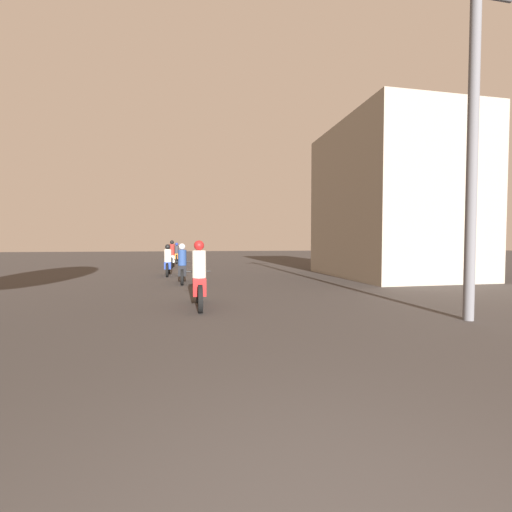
% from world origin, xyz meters
% --- Properties ---
extents(motorcycle_red, '(0.60, 1.99, 1.60)m').
position_xyz_m(motorcycle_red, '(-0.38, 7.18, 0.64)').
color(motorcycle_red, black).
rests_on(motorcycle_red, ground_plane).
extents(motorcycle_black, '(0.60, 2.08, 1.51)m').
position_xyz_m(motorcycle_black, '(-0.84, 12.29, 0.60)').
color(motorcycle_black, black).
rests_on(motorcycle_black, ground_plane).
extents(motorcycle_blue, '(0.60, 2.07, 1.47)m').
position_xyz_m(motorcycle_blue, '(-1.54, 15.42, 0.59)').
color(motorcycle_blue, black).
rests_on(motorcycle_blue, ground_plane).
extents(motorcycle_white, '(0.60, 2.06, 1.68)m').
position_xyz_m(motorcycle_white, '(-1.56, 20.53, 0.67)').
color(motorcycle_white, black).
rests_on(motorcycle_white, ground_plane).
extents(motorcycle_orange, '(0.60, 1.98, 1.53)m').
position_xyz_m(motorcycle_orange, '(-1.40, 24.86, 0.62)').
color(motorcycle_orange, black).
rests_on(motorcycle_orange, ground_plane).
extents(building_right_near, '(5.13, 6.92, 6.86)m').
position_xyz_m(building_right_near, '(8.52, 13.11, 3.43)').
color(building_right_near, gray).
rests_on(building_right_near, ground_plane).
extents(utility_pole_near, '(1.60, 0.20, 6.83)m').
position_xyz_m(utility_pole_near, '(4.84, 4.75, 3.58)').
color(utility_pole_near, slate).
rests_on(utility_pole_near, ground_plane).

